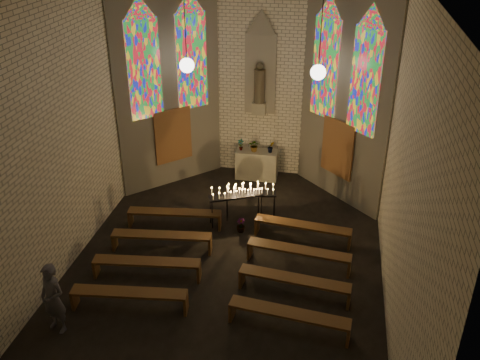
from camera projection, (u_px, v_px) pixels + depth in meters
name	position (u px, v px, depth m)	size (l,w,h in m)	color
floor	(223.00, 275.00, 13.65)	(12.00, 12.00, 0.00)	black
room	(247.00, 93.00, 14.83)	(8.22, 12.43, 7.00)	#F3EACC
altar	(257.00, 164.00, 18.14)	(1.40, 0.60, 1.00)	#ACA78C
flower_vase_left	(241.00, 145.00, 17.89)	(0.21, 0.14, 0.39)	#4C723F
flower_vase_center	(255.00, 145.00, 17.81)	(0.37, 0.32, 0.41)	#4C723F
flower_vase_right	(271.00, 147.00, 17.73)	(0.22, 0.18, 0.40)	#4C723F
aisle_flower_pot	(241.00, 225.00, 15.31)	(0.24, 0.24, 0.43)	#4C723F
votive_stand_left	(236.00, 193.00, 15.40)	(1.58, 0.99, 1.15)	black
votive_stand_right	(251.00, 191.00, 15.60)	(1.53, 0.59, 1.09)	black
pew_left_0	(175.00, 214.00, 15.45)	(2.72, 0.68, 0.52)	#543518
pew_right_0	(303.00, 227.00, 14.85)	(2.72, 0.68, 0.52)	#543518
pew_left_1	(162.00, 237.00, 14.41)	(2.72, 0.68, 0.52)	#543518
pew_right_1	(299.00, 252.00, 13.81)	(2.72, 0.68, 0.52)	#543518
pew_left_2	(147.00, 264.00, 13.37)	(2.72, 0.68, 0.52)	#543518
pew_right_2	(294.00, 281.00, 12.76)	(2.72, 0.68, 0.52)	#543518
pew_left_3	(129.00, 295.00, 12.33)	(2.72, 0.68, 0.52)	#543518
pew_right_3	(289.00, 315.00, 11.72)	(2.72, 0.68, 0.52)	#543518
visitor	(53.00, 299.00, 11.55)	(0.62, 0.41, 1.71)	#4E4D58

